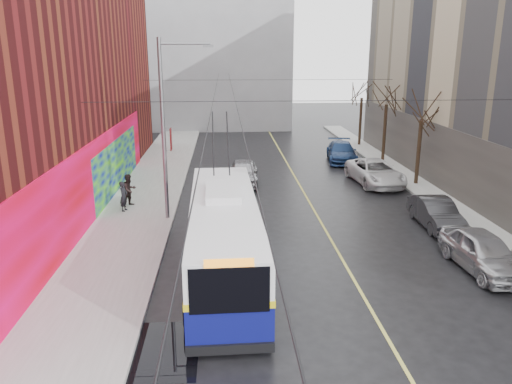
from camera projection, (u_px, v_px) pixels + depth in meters
ground at (328, 315)px, 16.40m from camera, size 140.00×140.00×0.00m
sidewalk_left at (141, 208)px, 27.42m from camera, size 4.00×60.00×0.15m
sidewalk_right at (442, 202)px, 28.45m from camera, size 2.00×60.00×0.15m
lane_line at (306, 196)px, 29.93m from camera, size 0.12×50.00×0.01m
building_far at (199, 46)px, 56.80m from camera, size 20.50×12.10×18.00m
streetlight_pole at (166, 126)px, 24.31m from camera, size 2.65×0.60×9.00m
catenary_wires at (237, 89)px, 28.73m from camera, size 18.00×60.00×0.22m
tree_near at (422, 108)px, 30.96m from camera, size 3.20×3.20×6.40m
tree_mid at (387, 94)px, 37.61m from camera, size 3.20×3.20×6.68m
tree_far at (362, 89)px, 44.37m from camera, size 3.20×3.20×6.57m
puddle at (151, 350)px, 14.44m from camera, size 2.74×3.12×0.01m
pigeons_flying at (243, 87)px, 23.47m from camera, size 5.26×3.42×0.92m
trolleybus at (224, 235)px, 19.18m from camera, size 3.00×11.91×5.60m
parked_car_a at (483, 252)px, 19.55m from camera, size 2.06×4.65×1.56m
parked_car_b at (436, 213)px, 24.47m from camera, size 1.59×4.32×1.41m
parked_car_c at (375, 172)px, 32.47m from camera, size 3.06×5.80×1.55m
parked_car_d at (342, 152)px, 39.13m from camera, size 2.81×5.49×1.52m
following_car at (244, 172)px, 32.46m from camera, size 2.05×4.66×1.56m
pedestrian_a at (124, 196)px, 26.45m from camera, size 0.50×0.65×1.60m
pedestrian_b at (129, 190)px, 27.31m from camera, size 1.07×1.10×1.78m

